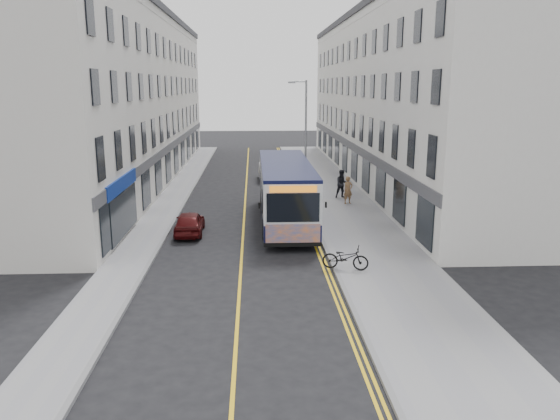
{
  "coord_description": "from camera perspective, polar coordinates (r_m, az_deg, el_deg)",
  "views": [
    {
      "loc": [
        0.6,
        -24.03,
        7.7
      ],
      "look_at": [
        1.89,
        2.43,
        1.6
      ],
      "focal_mm": 35.0,
      "sensor_mm": 36.0,
      "label": 1
    }
  ],
  "objects": [
    {
      "name": "road_dbl_yellow_outer",
      "position": [
        36.98,
        2.16,
        0.94
      ],
      "size": [
        0.1,
        64.0,
        0.01
      ],
      "primitive_type": "cube",
      "color": "yellow",
      "rests_on": "ground"
    },
    {
      "name": "city_bus",
      "position": [
        30.83,
        0.57,
        2.11
      ],
      "size": [
        2.78,
        11.93,
        3.47
      ],
      "color": "black",
      "rests_on": "ground"
    },
    {
      "name": "kerb_west",
      "position": [
        37.12,
        -9.85,
        0.9
      ],
      "size": [
        0.18,
        64.0,
        0.13
      ],
      "primitive_type": "cube",
      "color": "slate",
      "rests_on": "ground"
    },
    {
      "name": "terrace_west",
      "position": [
        46.06,
        -15.11,
        11.04
      ],
      "size": [
        6.0,
        46.0,
        13.0
      ],
      "primitive_type": "cube",
      "color": "silver",
      "rests_on": "ground"
    },
    {
      "name": "ground",
      "position": [
        25.24,
        -4.03,
        -4.83
      ],
      "size": [
        140.0,
        140.0,
        0.0
      ],
      "primitive_type": "plane",
      "color": "black",
      "rests_on": "ground"
    },
    {
      "name": "pedestrian_near",
      "position": [
        35.75,
        7.13,
        2.08
      ],
      "size": [
        0.76,
        0.64,
        1.78
      ],
      "primitive_type": "imported",
      "rotation": [
        0.0,
        0.0,
        0.38
      ],
      "color": "olive",
      "rests_on": "pavement_east"
    },
    {
      "name": "pavement_east",
      "position": [
        37.27,
        5.99,
        1.06
      ],
      "size": [
        4.5,
        64.0,
        0.12
      ],
      "primitive_type": "cube",
      "color": "gray",
      "rests_on": "ground"
    },
    {
      "name": "car_maroon",
      "position": [
        29.09,
        -9.44,
        -1.31
      ],
      "size": [
        1.52,
        3.64,
        1.23
      ],
      "primitive_type": "imported",
      "rotation": [
        0.0,
        0.0,
        3.16
      ],
      "color": "#480C0C",
      "rests_on": "ground"
    },
    {
      "name": "pavement_west",
      "position": [
        37.26,
        -11.37,
        0.87
      ],
      "size": [
        2.0,
        64.0,
        0.12
      ],
      "primitive_type": "cube",
      "color": "gray",
      "rests_on": "ground"
    },
    {
      "name": "kerb_east",
      "position": [
        36.99,
        2.55,
        1.04
      ],
      "size": [
        0.18,
        64.0,
        0.13
      ],
      "primitive_type": "cube",
      "color": "slate",
      "rests_on": "ground"
    },
    {
      "name": "bicycle",
      "position": [
        23.09,
        6.85,
        -4.97
      ],
      "size": [
        2.05,
        1.19,
        1.02
      ],
      "primitive_type": "imported",
      "rotation": [
        0.0,
        0.0,
        1.29
      ],
      "color": "black",
      "rests_on": "pavement_east"
    },
    {
      "name": "road_centre_line",
      "position": [
        36.85,
        -3.66,
        0.88
      ],
      "size": [
        0.12,
        64.0,
        0.01
      ],
      "primitive_type": "cube",
      "color": "yellow",
      "rests_on": "ground"
    },
    {
      "name": "pedestrian_far",
      "position": [
        37.52,
        6.51,
        2.73
      ],
      "size": [
        1.02,
        0.84,
        1.94
      ],
      "primitive_type": "imported",
      "rotation": [
        0.0,
        0.0,
        0.12
      ],
      "color": "black",
      "rests_on": "pavement_east"
    },
    {
      "name": "terrace_east",
      "position": [
        46.35,
        11.03,
        11.25
      ],
      "size": [
        6.0,
        46.0,
        13.0
      ],
      "primitive_type": "cube",
      "color": "white",
      "rests_on": "ground"
    },
    {
      "name": "car_white",
      "position": [
        44.87,
        -1.23,
        4.0
      ],
      "size": [
        1.58,
        4.33,
        1.42
      ],
      "primitive_type": "imported",
      "rotation": [
        0.0,
        0.0,
        0.02
      ],
      "color": "silver",
      "rests_on": "ground"
    },
    {
      "name": "road_dbl_yellow_inner",
      "position": [
        36.96,
        1.85,
        0.94
      ],
      "size": [
        0.1,
        64.0,
        0.01
      ],
      "primitive_type": "cube",
      "color": "yellow",
      "rests_on": "ground"
    },
    {
      "name": "streetlamp",
      "position": [
        38.34,
        2.59,
        7.99
      ],
      "size": [
        1.32,
        0.18,
        8.0
      ],
      "color": "gray",
      "rests_on": "ground"
    }
  ]
}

